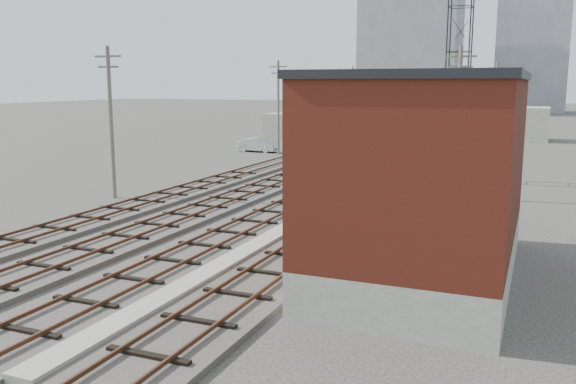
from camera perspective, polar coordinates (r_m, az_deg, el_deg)
The scene contains 23 objects.
ground at distance 70.70m, azimuth 13.41°, elevation 4.31°, with size 320.00×320.00×0.00m, color #282621.
track_right at distance 49.71m, azimuth 12.35°, elevation 2.11°, with size 3.20×90.00×0.39m.
track_mid_right at distance 50.55m, azimuth 7.88°, elevation 2.38°, with size 3.20×90.00×0.39m.
track_mid_left at distance 51.69m, azimuth 3.59°, elevation 2.63°, with size 3.20×90.00×0.39m.
track_left at distance 53.11m, azimuth -0.50°, elevation 2.85°, with size 3.20×90.00×0.39m.
platform_curb at distance 26.63m, azimuth -1.71°, elevation -4.50°, with size 0.90×28.00×0.26m, color gray.
brick_building at distance 22.03m, azimuth 12.88°, elevation 1.45°, with size 6.54×12.20×7.22m.
lattice_tower at distance 44.84m, azimuth 15.61°, elevation 10.60°, with size 1.60×1.60×15.00m.
utility_pole_left_a at distance 37.82m, azimuth -16.24°, elevation 6.62°, with size 1.80×0.24×9.00m.
utility_pole_left_b at distance 59.41m, azimuth -0.92°, elevation 8.16°, with size 1.80×0.24×9.00m.
utility_pole_left_c at distance 82.94m, azimuth 6.04°, elevation 8.68°, with size 1.80×0.24×9.00m.
utility_pole_right_a at distance 37.83m, azimuth 15.61°, elevation 6.65°, with size 1.80×0.24×9.00m.
utility_pole_right_b at distance 67.68m, azimuth 18.78°, elevation 7.88°, with size 1.80×0.24×9.00m.
apartment_left at distance 147.61m, azimuth 11.40°, elevation 13.13°, with size 22.00×14.00×30.00m, color gray.
apartment_right at distance 159.64m, azimuth 21.85°, elevation 11.65°, with size 16.00×12.00×26.00m, color gray.
shed_left at distance 74.77m, azimuth 1.21°, elevation 6.12°, with size 8.00×5.00×3.20m, color gray.
shed_right at distance 79.67m, azimuth 21.07°, elevation 5.99°, with size 6.00×6.00×4.00m, color gray.
signal_mast at distance 22.28m, azimuth 2.71°, elevation -0.75°, with size 0.40×0.42×4.43m.
switch_stand at distance 46.27m, azimuth 2.06°, elevation 2.45°, with size 0.36×0.36×1.40m.
site_trailer at distance 70.55m, azimuth 9.63°, elevation 5.51°, with size 6.72×4.37×2.61m.
car_red at distance 63.11m, azimuth 1.79°, elevation 4.53°, with size 1.60×3.96×1.35m, color maroon.
car_silver at distance 61.77m, azimuth -2.83°, elevation 4.42°, with size 1.49×4.28×1.41m, color #ABAEB3.
car_grey at distance 70.67m, azimuth 2.02°, elevation 5.15°, with size 1.98×4.87×1.41m, color gray.
Camera 1 is at (11.09, -9.49, 6.87)m, focal length 38.00 mm.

